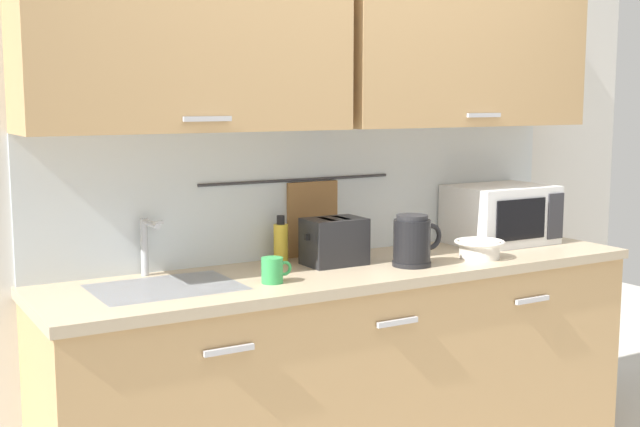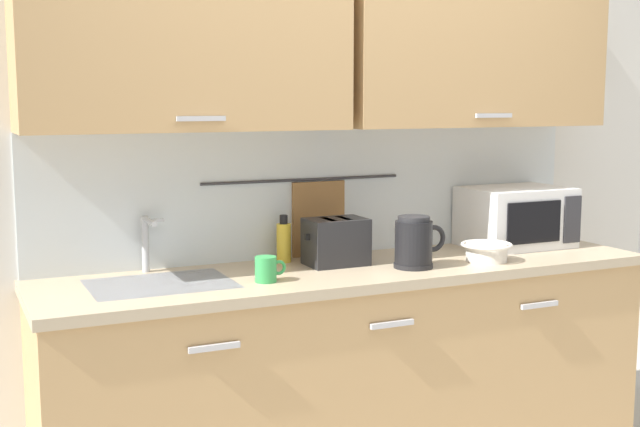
{
  "view_description": "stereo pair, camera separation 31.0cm",
  "coord_description": "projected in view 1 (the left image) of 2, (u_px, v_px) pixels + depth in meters",
  "views": [
    {
      "loc": [
        -1.77,
        -2.47,
        1.57
      ],
      "look_at": [
        -0.14,
        0.33,
        1.12
      ],
      "focal_mm": 46.48,
      "sensor_mm": 36.0,
      "label": 1
    },
    {
      "loc": [
        -1.5,
        -2.61,
        1.57
      ],
      "look_at": [
        -0.14,
        0.33,
        1.12
      ],
      "focal_mm": 46.48,
      "sensor_mm": 36.0,
      "label": 2
    }
  ],
  "objects": [
    {
      "name": "counter_unit",
      "position": [
        350.0,
        372.0,
        3.4
      ],
      "size": [
        2.53,
        0.64,
        0.9
      ],
      "color": "tan",
      "rests_on": "ground"
    },
    {
      "name": "mug_near_sink",
      "position": [
        273.0,
        270.0,
        3.03
      ],
      "size": [
        0.12,
        0.08,
        0.09
      ],
      "color": "green",
      "rests_on": "counter_unit"
    },
    {
      "name": "dish_soap_bottle",
      "position": [
        281.0,
        242.0,
        3.4
      ],
      "size": [
        0.06,
        0.06,
        0.2
      ],
      "color": "yellow",
      "rests_on": "counter_unit"
    },
    {
      "name": "back_wall_assembly",
      "position": [
        324.0,
        110.0,
        3.46
      ],
      "size": [
        3.7,
        0.41,
        2.5
      ],
      "color": "silver",
      "rests_on": "ground"
    },
    {
      "name": "electric_kettle",
      "position": [
        413.0,
        241.0,
        3.33
      ],
      "size": [
        0.23,
        0.16,
        0.21
      ],
      "color": "black",
      "rests_on": "counter_unit"
    },
    {
      "name": "toaster",
      "position": [
        334.0,
        241.0,
        3.36
      ],
      "size": [
        0.26,
        0.17,
        0.19
      ],
      "color": "#232326",
      "rests_on": "counter_unit"
    },
    {
      "name": "sink_faucet",
      "position": [
        147.0,
        239.0,
        3.13
      ],
      "size": [
        0.09,
        0.17,
        0.22
      ],
      "color": "#B2B5BA",
      "rests_on": "counter_unit"
    },
    {
      "name": "mixing_bowl",
      "position": [
        479.0,
        248.0,
        3.5
      ],
      "size": [
        0.21,
        0.21,
        0.08
      ],
      "color": "silver",
      "rests_on": "counter_unit"
    },
    {
      "name": "microwave",
      "position": [
        500.0,
        214.0,
        3.86
      ],
      "size": [
        0.46,
        0.35,
        0.27
      ],
      "color": "white",
      "rests_on": "counter_unit"
    }
  ]
}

